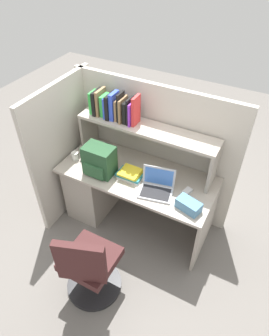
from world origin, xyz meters
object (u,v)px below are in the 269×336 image
computer_mouse (187,192)px  paper_cup (75,156)px  laptop (157,187)px  tissue_box (189,205)px  office_chair (89,268)px  backpack (99,161)px

computer_mouse → paper_cup: (-1.23, -0.09, 0.03)m
computer_mouse → laptop: bearing=-143.1°
computer_mouse → tissue_box: tissue_box is taller
paper_cup → office_chair: office_chair is taller
laptop → backpack: (-0.62, -0.03, 0.10)m
backpack → paper_cup: size_ratio=3.40×
backpack → laptop: bearing=2.7°
paper_cup → tissue_box: 1.32m
backpack → paper_cup: 0.36m
office_chair → tissue_box: bearing=-147.7°
paper_cup → laptop: bearing=-1.2°
tissue_box → backpack: bearing=-167.8°
laptop → office_chair: bearing=-106.2°
laptop → tissue_box: (0.35, -0.08, -0.00)m
computer_mouse → office_chair: 1.13m
laptop → office_chair: laptop is taller
backpack → office_chair: backpack is taller
backpack → paper_cup: (-0.35, 0.05, -0.10)m
computer_mouse → office_chair: office_chair is taller
backpack → paper_cup: backpack is taller
laptop → paper_cup: 0.97m
computer_mouse → paper_cup: 1.24m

